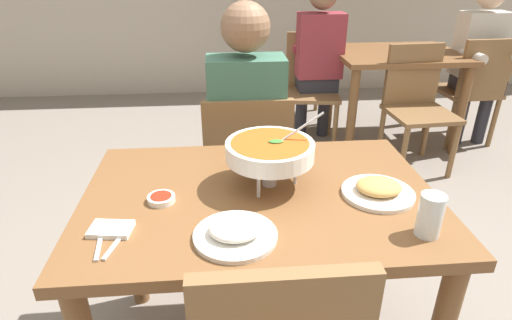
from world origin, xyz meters
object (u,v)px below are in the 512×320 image
(chair_diner_main, at_px, (247,167))
(chair_bg_right, at_px, (316,67))
(diner_main, at_px, (246,121))
(chair_bg_left, at_px, (311,82))
(patron_bg_middle, at_px, (480,54))
(drink_glass, at_px, (430,217))
(chair_bg_corner, at_px, (416,100))
(rice_plate, at_px, (235,232))
(patron_bg_left, at_px, (318,54))
(dining_table_far, at_px, (395,69))
(chair_bg_middle, at_px, (474,86))
(sauce_dish, at_px, (161,198))
(dining_table_main, at_px, (260,223))
(curry_bowl, at_px, (270,151))
(appetizer_plate, at_px, (378,190))

(chair_diner_main, relative_size, chair_bg_right, 1.00)
(chair_diner_main, bearing_deg, diner_main, 90.00)
(chair_bg_left, bearing_deg, patron_bg_middle, -5.44)
(drink_glass, relative_size, chair_bg_corner, 0.14)
(rice_plate, xyz_separation_m, patron_bg_left, (0.78, 2.42, -0.04))
(chair_diner_main, distance_m, dining_table_far, 1.95)
(chair_diner_main, distance_m, chair_bg_corner, 1.63)
(drink_glass, relative_size, chair_bg_middle, 0.14)
(chair_bg_left, bearing_deg, dining_table_far, -5.85)
(diner_main, height_order, dining_table_far, diner_main)
(chair_bg_corner, relative_size, patron_bg_left, 0.69)
(chair_bg_corner, distance_m, patron_bg_left, 0.85)
(diner_main, relative_size, chair_bg_middle, 1.46)
(chair_bg_left, bearing_deg, sauce_dish, -113.53)
(dining_table_main, distance_m, sauce_dish, 0.35)
(curry_bowl, height_order, patron_bg_middle, patron_bg_middle)
(diner_main, xyz_separation_m, dining_table_far, (1.32, 1.39, -0.12))
(dining_table_main, bearing_deg, chair_bg_middle, 45.42)
(chair_bg_middle, height_order, patron_bg_left, patron_bg_left)
(chair_bg_corner, bearing_deg, patron_bg_middle, 30.86)
(curry_bowl, distance_m, appetizer_plate, 0.38)
(chair_diner_main, distance_m, curry_bowl, 0.74)
(diner_main, height_order, chair_bg_corner, diner_main)
(curry_bowl, relative_size, chair_bg_left, 0.37)
(chair_bg_left, bearing_deg, patron_bg_left, -12.00)
(drink_glass, bearing_deg, curry_bowl, 141.98)
(rice_plate, relative_size, chair_bg_left, 0.27)
(drink_glass, bearing_deg, chair_bg_middle, 56.45)
(chair_diner_main, bearing_deg, dining_table_far, 47.18)
(sauce_dish, distance_m, chair_bg_left, 2.43)
(patron_bg_middle, bearing_deg, chair_bg_left, 174.56)
(diner_main, distance_m, patron_bg_left, 1.61)
(chair_diner_main, bearing_deg, chair_bg_right, 68.45)
(chair_bg_corner, bearing_deg, dining_table_main, -128.55)
(patron_bg_middle, bearing_deg, chair_bg_middle, -120.33)
(drink_glass, xyz_separation_m, chair_bg_right, (0.34, 2.97, -0.31))
(curry_bowl, height_order, chair_bg_corner, curry_bowl)
(appetizer_plate, bearing_deg, dining_table_far, 66.68)
(dining_table_far, height_order, chair_bg_middle, chair_bg_middle)
(chair_diner_main, xyz_separation_m, appetizer_plate, (0.39, -0.73, 0.28))
(dining_table_main, relative_size, appetizer_plate, 4.93)
(chair_diner_main, bearing_deg, chair_bg_corner, 36.24)
(dining_table_far, xyz_separation_m, patron_bg_middle, (0.67, -0.06, 0.12))
(drink_glass, xyz_separation_m, dining_table_far, (0.87, 2.39, -0.20))
(chair_bg_corner, bearing_deg, chair_bg_left, 141.85)
(curry_bowl, relative_size, rice_plate, 1.39)
(diner_main, relative_size, dining_table_far, 1.31)
(curry_bowl, xyz_separation_m, drink_glass, (0.42, -0.33, -0.07))
(drink_glass, height_order, chair_bg_right, chair_bg_right)
(chair_diner_main, relative_size, chair_bg_corner, 1.00)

